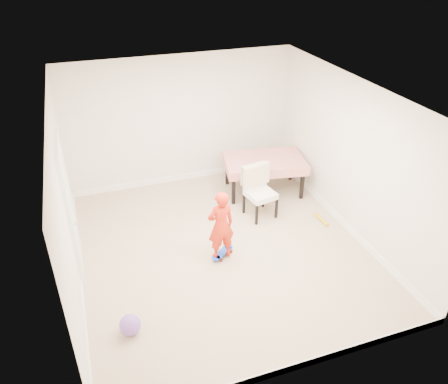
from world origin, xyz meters
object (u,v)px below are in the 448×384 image
object	(u,v)px
dining_table	(264,175)
balloon	(130,325)
skateboard	(222,254)
dining_chair	(261,193)
child	(221,227)

from	to	relation	value
dining_table	balloon	bearing A→B (deg)	-127.24
dining_table	skateboard	xyz separation A→B (m)	(-1.44, -1.68, -0.32)
dining_chair	skateboard	bearing A→B (deg)	-149.88
dining_table	dining_chair	distance (m)	0.91
dining_table	dining_chair	world-z (taller)	dining_chair
child	balloon	size ratio (longest dim) A/B	4.24
skateboard	balloon	world-z (taller)	balloon
dining_chair	child	world-z (taller)	child
skateboard	child	size ratio (longest dim) A/B	0.41
balloon	skateboard	bearing A→B (deg)	34.04
dining_chair	child	xyz separation A→B (m)	(-1.07, -0.93, 0.11)
dining_chair	dining_table	bearing A→B (deg)	52.07
child	dining_chair	bearing A→B (deg)	-143.61
dining_table	skateboard	size ratio (longest dim) A/B	3.15
skateboard	dining_chair	bearing A→B (deg)	5.09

